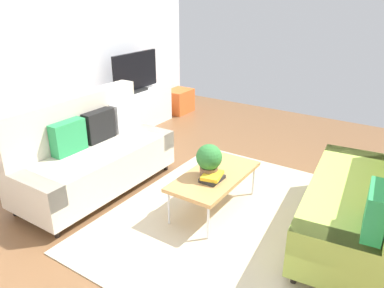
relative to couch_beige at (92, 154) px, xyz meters
name	(u,v)px	position (x,y,z in m)	size (l,w,h in m)	color
ground_plane	(216,210)	(0.38, -1.46, -0.45)	(7.68, 7.68, 0.00)	brown
wall_far	(35,52)	(0.38, 1.34, 1.00)	(6.40, 0.12, 2.90)	silver
area_rug	(228,216)	(0.34, -1.62, -0.45)	(2.90, 2.20, 0.01)	beige
couch_beige	(92,154)	(0.00, 0.00, 0.00)	(1.90, 0.85, 1.10)	beige
couch_green	(365,200)	(0.68, -2.84, -0.01)	(1.98, 1.04, 1.10)	#A3BC4C
coffee_table	(214,177)	(0.39, -1.42, -0.06)	(1.10, 0.56, 0.42)	#B7844C
tv_console	(137,109)	(1.91, 1.00, -0.13)	(1.40, 0.44, 0.64)	silver
tv	(136,73)	(1.91, 0.98, 0.50)	(1.00, 0.20, 0.64)	black
storage_trunk	(179,101)	(3.01, 0.90, -0.23)	(0.52, 0.40, 0.44)	orange
potted_plant	(209,160)	(0.32, -1.39, 0.16)	(0.27, 0.27, 0.35)	brown
table_book_0	(212,179)	(0.26, -1.47, -0.01)	(0.24, 0.18, 0.04)	#262626
table_book_1	(212,175)	(0.26, -1.47, 0.03)	(0.24, 0.18, 0.04)	gold
vase_0	(108,93)	(1.33, 1.05, 0.28)	(0.12, 0.12, 0.19)	#B24C4C
bottle_0	(120,91)	(1.51, 0.96, 0.28)	(0.05, 0.05, 0.18)	#262626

